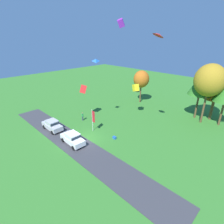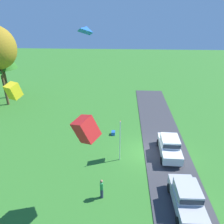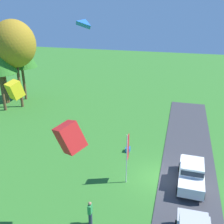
% 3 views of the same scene
% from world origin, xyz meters
% --- Properties ---
extents(ground_plane, '(120.00, 120.00, 0.00)m').
position_xyz_m(ground_plane, '(0.00, 0.00, 0.00)').
color(ground_plane, '#337528').
extents(pavement_strip, '(36.00, 4.40, 0.06)m').
position_xyz_m(pavement_strip, '(0.00, -2.07, 0.03)').
color(pavement_strip, '#38383D').
rests_on(pavement_strip, ground).
extents(car_sedan_mid_row, '(4.44, 2.03, 1.84)m').
position_xyz_m(car_sedan_mid_row, '(-0.22, -2.23, 1.04)').
color(car_sedan_mid_row, white).
rests_on(car_sedan_mid_row, ground).
extents(person_beside_suv, '(0.36, 0.24, 1.71)m').
position_xyz_m(person_beside_suv, '(-5.91, 3.82, 0.88)').
color(person_beside_suv, '#2D334C').
rests_on(person_beside_suv, ground).
extents(tree_far_left, '(5.29, 5.29, 11.17)m').
position_xyz_m(tree_far_left, '(11.01, 19.48, 8.23)').
color(tree_far_left, brown).
rests_on(tree_far_left, ground).
extents(tree_center_back, '(3.78, 3.78, 7.97)m').
position_xyz_m(tree_center_back, '(11.65, 22.35, 6.05)').
color(tree_center_back, brown).
rests_on(tree_center_back, ground).
extents(tree_right_of_center, '(4.70, 4.70, 9.92)m').
position_xyz_m(tree_right_of_center, '(11.84, 22.23, 7.31)').
color(tree_right_of_center, brown).
rests_on(tree_right_of_center, ground).
extents(tree_lone_near, '(4.24, 4.24, 8.94)m').
position_xyz_m(tree_lone_near, '(13.82, 20.70, 6.79)').
color(tree_lone_near, brown).
rests_on(tree_lone_near, ground).
extents(flag_banner, '(0.71, 0.08, 4.09)m').
position_xyz_m(flag_banner, '(-1.01, 2.56, 2.59)').
color(flag_banner, silver).
rests_on(flag_banner, ground).
extents(cooler_box, '(0.56, 0.40, 0.40)m').
position_xyz_m(cooler_box, '(3.28, 3.38, 0.20)').
color(cooler_box, blue).
rests_on(cooler_box, ground).
extents(kite_box_low_drifter, '(1.56, 1.98, 1.99)m').
position_xyz_m(kite_box_low_drifter, '(-6.26, 4.66, 6.18)').
color(kite_box_low_drifter, red).
extents(kite_diamond_topmost, '(1.28, 1.33, 0.71)m').
position_xyz_m(kite_diamond_topmost, '(-2.54, 4.92, 11.76)').
color(kite_diamond_topmost, blue).
extents(kite_box_near_flag, '(1.61, 1.42, 1.58)m').
position_xyz_m(kite_box_near_flag, '(0.25, 12.40, 6.22)').
color(kite_box_near_flag, yellow).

